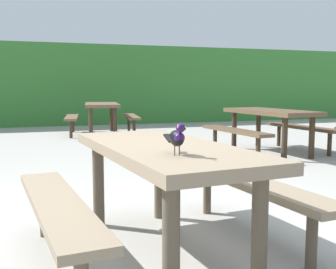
% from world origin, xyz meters
% --- Properties ---
extents(ground_plane, '(60.00, 60.00, 0.00)m').
position_xyz_m(ground_plane, '(0.00, 0.00, 0.00)').
color(ground_plane, '#A3A099').
extents(hedge_wall, '(28.00, 1.54, 2.38)m').
position_xyz_m(hedge_wall, '(0.00, 10.27, 1.19)').
color(hedge_wall, '#387A33').
rests_on(hedge_wall, ground).
extents(picnic_table_foreground, '(1.84, 1.87, 0.74)m').
position_xyz_m(picnic_table_foreground, '(0.09, -0.20, 0.56)').
color(picnic_table_foreground, '#84725B').
rests_on(picnic_table_foreground, ground).
extents(bird_grackle, '(0.07, 0.29, 0.18)m').
position_xyz_m(bird_grackle, '(0.03, -0.65, 0.84)').
color(bird_grackle, black).
rests_on(bird_grackle, picnic_table_foreground).
extents(picnic_table_mid_left, '(1.89, 1.91, 0.74)m').
position_xyz_m(picnic_table_mid_left, '(0.87, 7.03, 0.56)').
color(picnic_table_mid_left, brown).
rests_on(picnic_table_mid_left, ground).
extents(picnic_table_mid_right, '(1.83, 1.86, 0.74)m').
position_xyz_m(picnic_table_mid_right, '(3.11, 3.29, 0.56)').
color(picnic_table_mid_right, brown).
rests_on(picnic_table_mid_right, ground).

